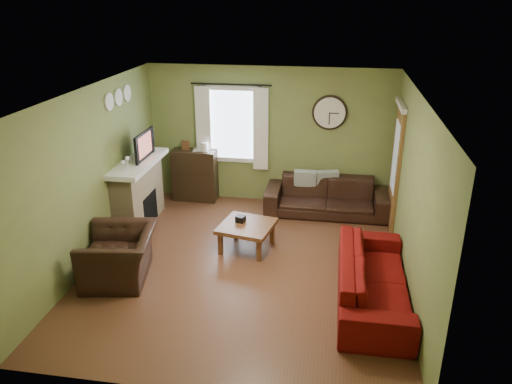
% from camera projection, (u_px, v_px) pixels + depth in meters
% --- Properties ---
extents(floor, '(4.60, 5.20, 0.00)m').
position_uv_depth(floor, '(245.00, 266.00, 7.52)').
color(floor, brown).
rests_on(floor, ground).
extents(ceiling, '(4.60, 5.20, 0.00)m').
position_uv_depth(ceiling, '(244.00, 94.00, 6.54)').
color(ceiling, white).
rests_on(ceiling, ground).
extents(wall_left, '(0.00, 5.20, 2.60)m').
position_uv_depth(wall_left, '(92.00, 177.00, 7.37)').
color(wall_left, olive).
rests_on(wall_left, ground).
extents(wall_right, '(0.00, 5.20, 2.60)m').
position_uv_depth(wall_right, '(413.00, 196.00, 6.69)').
color(wall_right, olive).
rests_on(wall_right, ground).
extents(wall_back, '(4.60, 0.00, 2.60)m').
position_uv_depth(wall_back, '(269.00, 136.00, 9.41)').
color(wall_back, olive).
rests_on(wall_back, ground).
extents(wall_front, '(4.60, 0.00, 2.60)m').
position_uv_depth(wall_front, '(194.00, 286.00, 4.65)').
color(wall_front, olive).
rests_on(wall_front, ground).
extents(fireplace, '(0.40, 1.40, 1.10)m').
position_uv_depth(fireplace, '(138.00, 195.00, 8.68)').
color(fireplace, tan).
rests_on(fireplace, floor).
extents(firebox, '(0.04, 0.60, 0.55)m').
position_uv_depth(firebox, '(150.00, 209.00, 8.74)').
color(firebox, black).
rests_on(firebox, fireplace).
extents(mantel, '(0.58, 1.60, 0.08)m').
position_uv_depth(mantel, '(137.00, 163.00, 8.45)').
color(mantel, white).
rests_on(mantel, fireplace).
extents(tv, '(0.08, 0.60, 0.35)m').
position_uv_depth(tv, '(140.00, 148.00, 8.50)').
color(tv, black).
rests_on(tv, mantel).
extents(tv_screen, '(0.02, 0.62, 0.36)m').
position_uv_depth(tv_screen, '(144.00, 145.00, 8.47)').
color(tv_screen, '#994C3F').
rests_on(tv_screen, mantel).
extents(medallion_left, '(0.28, 0.28, 0.03)m').
position_uv_depth(medallion_left, '(109.00, 102.00, 7.74)').
color(medallion_left, white).
rests_on(medallion_left, wall_left).
extents(medallion_mid, '(0.28, 0.28, 0.03)m').
position_uv_depth(medallion_mid, '(118.00, 97.00, 8.06)').
color(medallion_mid, white).
rests_on(medallion_mid, wall_left).
extents(medallion_right, '(0.28, 0.28, 0.03)m').
position_uv_depth(medallion_right, '(127.00, 93.00, 8.38)').
color(medallion_right, white).
rests_on(medallion_right, wall_left).
extents(window_pane, '(1.00, 0.02, 1.30)m').
position_uv_depth(window_pane, '(233.00, 125.00, 9.42)').
color(window_pane, silver).
rests_on(window_pane, wall_back).
extents(curtain_rod, '(0.03, 0.03, 1.50)m').
position_uv_depth(curtain_rod, '(231.00, 84.00, 9.03)').
color(curtain_rod, black).
rests_on(curtain_rod, wall_back).
extents(curtain_left, '(0.28, 0.04, 1.55)m').
position_uv_depth(curtain_left, '(203.00, 127.00, 9.43)').
color(curtain_left, white).
rests_on(curtain_left, wall_back).
extents(curtain_right, '(0.28, 0.04, 1.55)m').
position_uv_depth(curtain_right, '(261.00, 130.00, 9.26)').
color(curtain_right, white).
rests_on(curtain_right, wall_back).
extents(wall_clock, '(0.64, 0.06, 0.64)m').
position_uv_depth(wall_clock, '(330.00, 113.00, 9.01)').
color(wall_clock, white).
rests_on(wall_clock, wall_back).
extents(door, '(0.05, 0.90, 2.10)m').
position_uv_depth(door, '(395.00, 168.00, 8.48)').
color(door, brown).
rests_on(door, floor).
extents(bookshelf, '(0.85, 0.36, 1.01)m').
position_uv_depth(bookshelf, '(195.00, 175.00, 9.74)').
color(bookshelf, black).
rests_on(bookshelf, floor).
extents(book, '(0.20, 0.26, 0.02)m').
position_uv_depth(book, '(194.00, 152.00, 9.58)').
color(book, brown).
rests_on(book, bookshelf).
extents(sofa_brown, '(2.24, 0.88, 0.65)m').
position_uv_depth(sofa_brown, '(327.00, 197.00, 9.18)').
color(sofa_brown, black).
rests_on(sofa_brown, floor).
extents(pillow_left, '(0.41, 0.13, 0.41)m').
position_uv_depth(pillow_left, '(305.00, 181.00, 9.32)').
color(pillow_left, '#9CA6A4').
rests_on(pillow_left, sofa_brown).
extents(pillow_right, '(0.43, 0.24, 0.41)m').
position_uv_depth(pillow_right, '(327.00, 181.00, 9.32)').
color(pillow_right, '#9CA6A4').
rests_on(pillow_right, sofa_brown).
extents(sofa_red, '(0.90, 2.29, 0.67)m').
position_uv_depth(sofa_red, '(373.00, 279.00, 6.57)').
color(sofa_red, '#620908').
rests_on(sofa_red, floor).
extents(armchair, '(1.14, 1.26, 0.71)m').
position_uv_depth(armchair, '(119.00, 256.00, 7.08)').
color(armchair, black).
rests_on(armchair, floor).
extents(coffee_table, '(0.94, 0.94, 0.43)m').
position_uv_depth(coffee_table, '(247.00, 236.00, 7.95)').
color(coffee_table, brown).
rests_on(coffee_table, floor).
extents(tissue_box, '(0.16, 0.16, 0.10)m').
position_uv_depth(tissue_box, '(241.00, 223.00, 7.97)').
color(tissue_box, black).
rests_on(tissue_box, coffee_table).
extents(wine_glass_a, '(0.07, 0.07, 0.20)m').
position_uv_depth(wine_glass_a, '(123.00, 166.00, 7.86)').
color(wine_glass_a, white).
rests_on(wine_glass_a, mantel).
extents(wine_glass_b, '(0.07, 0.07, 0.21)m').
position_uv_depth(wine_glass_b, '(128.00, 163.00, 8.02)').
color(wine_glass_b, white).
rests_on(wine_glass_b, mantel).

